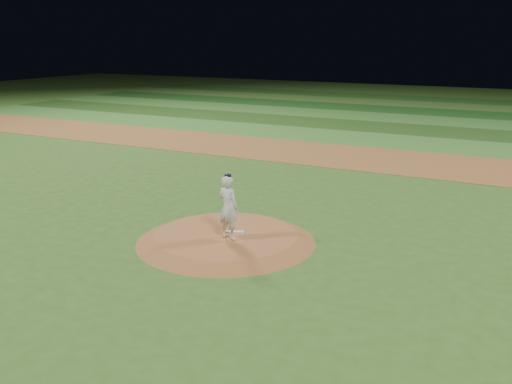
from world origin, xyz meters
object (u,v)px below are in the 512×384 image
(rosin_bag, at_px, (225,220))
(pitching_rubber, at_px, (233,232))
(pitcher_on_mound, at_px, (228,207))
(pitchers_mound, at_px, (226,238))

(rosin_bag, bearing_deg, pitching_rubber, -46.28)
(pitcher_on_mound, bearing_deg, pitching_rubber, 104.91)
(pitchers_mound, bearing_deg, pitching_rubber, 66.32)
(rosin_bag, distance_m, pitcher_on_mound, 1.90)
(pitcher_on_mound, bearing_deg, pitchers_mound, 131.62)
(pitching_rubber, distance_m, rosin_bag, 1.12)
(pitchers_mound, distance_m, rosin_bag, 1.26)
(pitchers_mound, height_order, pitching_rubber, pitching_rubber)
(pitchers_mound, relative_size, pitcher_on_mound, 2.74)
(pitchers_mound, bearing_deg, pitcher_on_mound, -48.38)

